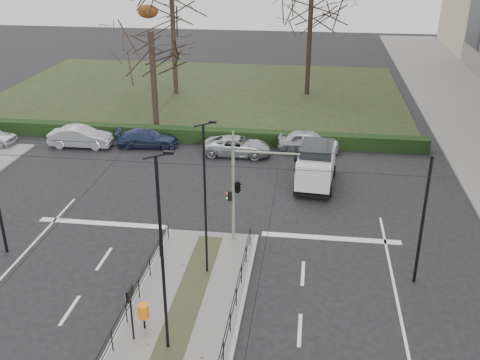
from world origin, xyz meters
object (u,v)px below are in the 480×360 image
object	(u,v)px
streetlamp_median_far	(206,199)
info_panel	(130,299)
white_van	(316,164)
bare_tree_center	(311,5)
litter_bin	(144,312)
streetlamp_median_near	(163,255)
bare_tree_near	(151,39)
traffic_light	(239,185)
parked_car_fourth	(237,146)
parked_car_second	(81,137)
parked_car_fifth	(309,141)
parked_car_third	(147,138)

from	to	relation	value
streetlamp_median_far	info_panel	bearing A→B (deg)	-111.39
white_van	bare_tree_center	distance (m)	21.87
litter_bin	streetlamp_median_near	bearing A→B (deg)	-38.53
streetlamp_median_far	streetlamp_median_near	bearing A→B (deg)	-95.51
info_panel	streetlamp_median_near	bearing A→B (deg)	-10.94
info_panel	white_van	bearing A→B (deg)	66.81
bare_tree_center	info_panel	bearing A→B (deg)	-98.82
bare_tree_near	traffic_light	bearing A→B (deg)	-61.38
traffic_light	parked_car_fourth	world-z (taller)	traffic_light
white_van	streetlamp_median_far	bearing A→B (deg)	-114.01
litter_bin	streetlamp_median_far	distance (m)	5.37
parked_car_second	white_van	xyz separation A→B (m)	(16.79, -4.41, 0.60)
streetlamp_median_far	bare_tree_center	xyz separation A→B (m)	(3.71, 31.37, 4.41)
streetlamp_median_near	parked_car_fifth	bearing A→B (deg)	77.65
traffic_light	parked_car_fifth	xyz separation A→B (m)	(3.16, 13.17, -2.35)
traffic_light	bare_tree_center	distance (m)	28.83
parked_car_fourth	white_van	bearing A→B (deg)	-128.34
streetlamp_median_far	bare_tree_near	bearing A→B (deg)	111.79
streetlamp_median_far	parked_car_fifth	size ratio (longest dim) A/B	1.65
bare_tree_center	streetlamp_median_near	bearing A→B (deg)	-96.58
parked_car_second	parked_car_fourth	size ratio (longest dim) A/B	0.97
streetlamp_median_far	parked_car_fourth	size ratio (longest dim) A/B	1.54
traffic_light	litter_bin	bearing A→B (deg)	-110.31
traffic_light	parked_car_second	size ratio (longest dim) A/B	1.13
parked_car_fourth	parked_car_fifth	world-z (taller)	parked_car_fifth
parked_car_second	litter_bin	bearing A→B (deg)	-153.25
streetlamp_median_near	parked_car_fourth	size ratio (longest dim) A/B	1.67
parked_car_third	parked_car_fourth	world-z (taller)	parked_car_fourth
info_panel	streetlamp_median_near	size ratio (longest dim) A/B	0.29
parked_car_third	parked_car_second	bearing A→B (deg)	92.23
parked_car_second	parked_car_fourth	distance (m)	11.35
traffic_light	info_panel	size ratio (longest dim) A/B	2.21
white_van	info_panel	bearing A→B (deg)	-113.19
parked_car_second	bare_tree_near	xyz separation A→B (m)	(4.57, 3.73, 6.38)
info_panel	parked_car_second	bearing A→B (deg)	116.99
white_van	bare_tree_near	distance (m)	15.78
white_van	bare_tree_center	world-z (taller)	bare_tree_center
traffic_light	streetlamp_median_far	xyz separation A→B (m)	(-1.04, -3.11, 0.68)
streetlamp_median_far	parked_car_fourth	bearing A→B (deg)	92.75
streetlamp_median_near	bare_tree_center	bearing A→B (deg)	83.42
white_van	litter_bin	bearing A→B (deg)	-113.35
bare_tree_near	parked_car_third	bearing A→B (deg)	-86.88
parked_car_fourth	white_van	size ratio (longest dim) A/B	0.92
parked_car_third	bare_tree_near	world-z (taller)	bare_tree_near
bare_tree_center	streetlamp_median_far	bearing A→B (deg)	-96.75
white_van	bare_tree_center	size ratio (longest dim) A/B	0.44
streetlamp_median_near	parked_car_second	world-z (taller)	streetlamp_median_near
parked_car_second	parked_car_fifth	bearing A→B (deg)	-87.16
litter_bin	parked_car_third	bearing A→B (deg)	105.84
traffic_light	parked_car_second	distance (m)	17.86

